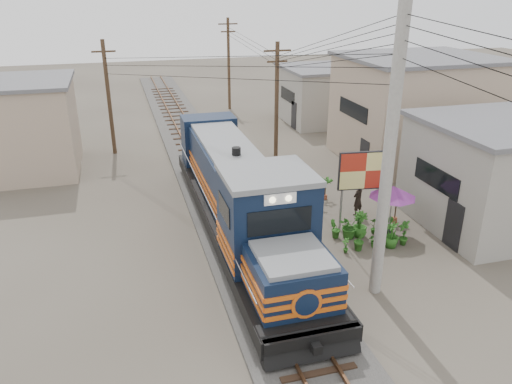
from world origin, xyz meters
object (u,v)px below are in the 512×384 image
object	(u,v)px
locomotive	(240,197)
market_umbrella	(393,192)
billboard	(365,173)
vendor	(358,200)

from	to	relation	value
locomotive	market_umbrella	world-z (taller)	locomotive
billboard	market_umbrella	size ratio (longest dim) A/B	1.52
billboard	market_umbrella	world-z (taller)	billboard
vendor	market_umbrella	bearing A→B (deg)	79.61
locomotive	vendor	bearing A→B (deg)	5.19
billboard	vendor	bearing A→B (deg)	77.61
locomotive	billboard	distance (m)	5.35
locomotive	market_umbrella	size ratio (longest dim) A/B	7.08
locomotive	billboard	xyz separation A→B (m)	(5.22, -0.82, 0.85)
billboard	vendor	world-z (taller)	billboard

